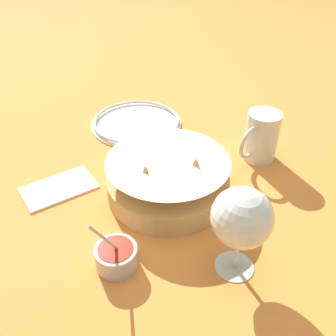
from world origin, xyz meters
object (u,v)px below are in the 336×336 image
object	(u,v)px
beer_mug	(261,138)
sauce_cup	(116,256)
side_plate	(137,122)
wine_glass	(242,220)
food_basket	(168,180)

from	to	relation	value
beer_mug	sauce_cup	bearing A→B (deg)	1.84
sauce_cup	side_plate	size ratio (longest dim) A/B	0.50
wine_glass	side_plate	bearing A→B (deg)	-112.41
beer_mug	side_plate	distance (m)	0.33
sauce_cup	side_plate	bearing A→B (deg)	-134.92
food_basket	side_plate	xyz separation A→B (m)	(-0.14, -0.26, -0.03)
food_basket	beer_mug	distance (m)	0.24
food_basket	wine_glass	xyz separation A→B (m)	(0.05, 0.21, 0.07)
sauce_cup	side_plate	xyz separation A→B (m)	(-0.33, -0.33, -0.01)
side_plate	wine_glass	bearing A→B (deg)	67.59
food_basket	sauce_cup	xyz separation A→B (m)	(0.19, 0.07, -0.01)
beer_mug	side_plate	bearing A→B (deg)	-72.61
wine_glass	side_plate	distance (m)	0.51
wine_glass	beer_mug	xyz separation A→B (m)	(-0.29, -0.15, -0.05)
wine_glass	side_plate	size ratio (longest dim) A/B	0.67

